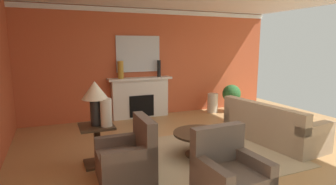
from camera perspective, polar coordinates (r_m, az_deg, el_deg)
name	(u,v)px	position (r m, az deg, el deg)	size (l,w,h in m)	color
ground_plane	(205,150)	(5.54, 7.69, -11.76)	(9.24, 9.24, 0.00)	tan
wall_fireplace	(151,63)	(7.99, -3.47, 6.11)	(7.71, 0.12, 3.03)	#C65633
crown_moulding	(152,11)	(7.95, -3.38, 16.45)	(7.71, 0.08, 0.12)	white
area_rug	(200,155)	(5.29, 6.64, -12.77)	(3.30, 2.48, 0.01)	tan
fireplace	(140,99)	(7.78, -5.77, -1.26)	(1.80, 0.35, 1.14)	white
mantel_mirror	(138,54)	(7.76, -6.20, 7.97)	(1.25, 0.04, 1.00)	silver
sofa	(271,128)	(6.27, 20.59, -6.86)	(1.11, 2.18, 0.85)	tan
armchair_near_window	(128,160)	(4.35, -8.40, -13.64)	(0.82, 0.82, 0.95)	brown
armchair_facing_fireplace	(229,178)	(3.86, 12.62, -16.98)	(0.83, 0.83, 0.95)	brown
coffee_table	(200,138)	(5.17, 6.72, -9.40)	(1.00, 1.00, 0.45)	#3D2D1E
side_table	(97,142)	(4.90, -14.50, -9.95)	(0.56, 0.56, 0.70)	#3D2D1E
table_lamp	(95,95)	(4.69, -14.93, -0.41)	(0.44, 0.44, 0.75)	black
vase_on_side_table	(106,113)	(4.66, -12.73, -4.08)	(0.19, 0.19, 0.46)	beige
vase_tall_corner	(213,103)	(8.48, 9.25, -2.14)	(0.31, 0.31, 0.58)	beige
vase_mantel_right	(159,69)	(7.80, -1.89, 4.99)	(0.10, 0.10, 0.47)	black
vase_mantel_left	(121,70)	(7.48, -9.81, 4.65)	(0.15, 0.15, 0.47)	#B7892D
book_red_cover	(198,131)	(5.13, 6.16, -7.92)	(0.20, 0.15, 0.05)	maroon
potted_plant	(231,96)	(8.68, 13.04, -0.64)	(0.56, 0.56, 0.83)	#BCB29E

